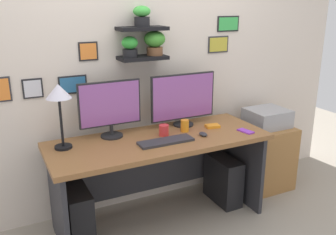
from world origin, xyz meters
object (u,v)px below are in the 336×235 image
at_px(computer_mouse, 203,134).
at_px(computer_tower_left, 78,215).
at_px(coffee_mug, 164,130).
at_px(desk, 157,159).
at_px(drawer_cabinet, 264,155).
at_px(pen_cup, 185,126).
at_px(computer_tower_right, 223,180).
at_px(cell_phone, 246,131).
at_px(scissors_tray, 212,126).
at_px(keyboard, 166,141).
at_px(desk_lamp, 59,97).
at_px(monitor_left, 110,107).
at_px(monitor_right, 183,99).
at_px(printer, 267,118).

distance_m(computer_mouse, computer_tower_left, 1.18).
bearing_deg(coffee_mug, computer_mouse, -28.32).
xyz_separation_m(desk, drawer_cabinet, (1.22, 0.08, -0.23)).
distance_m(desk, pen_cup, 0.37).
xyz_separation_m(computer_mouse, computer_tower_right, (0.32, 0.14, -0.55)).
relative_size(cell_phone, scissors_tray, 1.17).
bearing_deg(keyboard, desk_lamp, 162.28).
xyz_separation_m(desk, cell_phone, (0.72, -0.23, 0.21)).
height_order(cell_phone, computer_tower_left, cell_phone).
height_order(computer_mouse, computer_tower_right, computer_mouse).
height_order(scissors_tray, computer_tower_left, scissors_tray).
height_order(keyboard, cell_phone, keyboard).
xyz_separation_m(scissors_tray, computer_tower_left, (-1.22, -0.01, -0.54)).
bearing_deg(desk_lamp, monitor_left, 11.73).
height_order(keyboard, computer_mouse, computer_mouse).
xyz_separation_m(keyboard, pen_cup, (0.26, 0.16, 0.04)).
relative_size(pen_cup, drawer_cabinet, 0.16).
height_order(coffee_mug, computer_tower_left, coffee_mug).
height_order(pen_cup, drawer_cabinet, pen_cup).
xyz_separation_m(monitor_right, pen_cup, (-0.07, -0.16, -0.19)).
bearing_deg(monitor_left, scissors_tray, -11.52).
distance_m(cell_phone, coffee_mug, 0.70).
bearing_deg(desk_lamp, scissors_tray, -4.15).
relative_size(cell_phone, computer_tower_right, 0.32).
height_order(desk, computer_mouse, computer_mouse).
relative_size(keyboard, computer_mouse, 4.89).
relative_size(desk_lamp, scissors_tray, 4.09).
bearing_deg(computer_mouse, computer_tower_left, 172.42).
height_order(desk, desk_lamp, desk_lamp).
xyz_separation_m(monitor_left, desk_lamp, (-0.40, -0.08, 0.15)).
height_order(monitor_left, drawer_cabinet, monitor_left).
distance_m(computer_mouse, drawer_cabinet, 1.02).
bearing_deg(monitor_left, keyboard, -43.54).
height_order(desk, pen_cup, pen_cup).
bearing_deg(desk_lamp, computer_mouse, -12.49).
xyz_separation_m(computer_mouse, coffee_mug, (-0.28, 0.15, 0.03)).
bearing_deg(computer_tower_left, desk_lamp, 112.98).
xyz_separation_m(monitor_right, computer_mouse, (0.01, -0.32, -0.22)).
bearing_deg(monitor_right, monitor_left, -179.98).
relative_size(keyboard, computer_tower_right, 1.02).
xyz_separation_m(desk, monitor_right, (0.33, 0.16, 0.44)).
height_order(monitor_left, computer_tower_right, monitor_left).
xyz_separation_m(monitor_right, computer_tower_right, (0.34, -0.18, -0.77)).
xyz_separation_m(cell_phone, computer_tower_left, (-1.41, 0.21, -0.54)).
xyz_separation_m(computer_mouse, pen_cup, (-0.08, 0.17, 0.04)).
bearing_deg(computer_mouse, monitor_left, 154.47).
relative_size(computer_mouse, drawer_cabinet, 0.14).
bearing_deg(cell_phone, desk, 150.76).
relative_size(computer_mouse, computer_tower_left, 0.21).
relative_size(drawer_cabinet, printer, 1.66).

